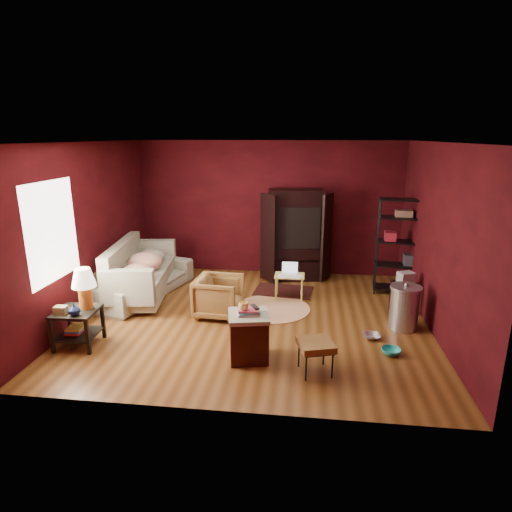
{
  "coord_description": "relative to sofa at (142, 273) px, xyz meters",
  "views": [
    {
      "loc": [
        0.81,
        -6.45,
        2.9
      ],
      "look_at": [
        0.0,
        0.2,
        1.0
      ],
      "focal_mm": 30.0,
      "sensor_mm": 36.0,
      "label": 1
    }
  ],
  "objects": [
    {
      "name": "room",
      "position": [
        2.16,
        -0.79,
        0.96
      ],
      "size": [
        5.54,
        5.04,
        2.84
      ],
      "color": "brown",
      "rests_on": "ground"
    },
    {
      "name": "sofa",
      "position": [
        0.0,
        0.0,
        0.0
      ],
      "size": [
        1.21,
        2.35,
        0.88
      ],
      "primitive_type": "imported",
      "rotation": [
        0.0,
        0.0,
        1.31
      ],
      "color": "#9B9E88",
      "rests_on": "ground"
    },
    {
      "name": "armchair",
      "position": [
        1.61,
        -0.76,
        -0.07
      ],
      "size": [
        0.72,
        0.76,
        0.74
      ],
      "primitive_type": "imported",
      "rotation": [
        0.0,
        0.0,
        1.5
      ],
      "color": "black",
      "rests_on": "ground"
    },
    {
      "name": "pet_bowl_steel",
      "position": [
        4.01,
        -1.31,
        -0.31
      ],
      "size": [
        0.26,
        0.07,
        0.26
      ],
      "primitive_type": "imported",
      "rotation": [
        0.0,
        0.0,
        0.03
      ],
      "color": "silver",
      "rests_on": "ground"
    },
    {
      "name": "pet_bowl_turquoise",
      "position": [
        4.21,
        -1.77,
        -0.31
      ],
      "size": [
        0.27,
        0.1,
        0.26
      ],
      "primitive_type": "imported",
      "rotation": [
        0.0,
        0.0,
        0.09
      ],
      "color": "#25ACA6",
      "rests_on": "ground"
    },
    {
      "name": "vase",
      "position": [
        -0.09,
        -2.19,
        0.17
      ],
      "size": [
        0.21,
        0.21,
        0.16
      ],
      "primitive_type": "imported",
      "rotation": [
        0.0,
        0.0,
        -0.39
      ],
      "color": "#0C193D",
      "rests_on": "side_table"
    },
    {
      "name": "mug",
      "position": [
        2.23,
        -2.14,
        0.34
      ],
      "size": [
        0.14,
        0.12,
        0.13
      ],
      "primitive_type": "imported",
      "rotation": [
        0.0,
        0.0,
        -0.11
      ],
      "color": "#FFDB7C",
      "rests_on": "hamper"
    },
    {
      "name": "side_table",
      "position": [
        -0.11,
        -1.97,
        0.23
      ],
      "size": [
        0.59,
        0.59,
        1.12
      ],
      "rotation": [
        0.0,
        0.0,
        0.05
      ],
      "color": "black",
      "rests_on": "ground"
    },
    {
      "name": "sofa_cushions",
      "position": [
        -0.03,
        -0.05,
        0.01
      ],
      "size": [
        1.17,
        2.31,
        0.93
      ],
      "rotation": [
        0.0,
        0.0,
        0.13
      ],
      "color": "#9B9E88",
      "rests_on": "sofa"
    },
    {
      "name": "hamper",
      "position": [
        2.29,
        -2.1,
        -0.11
      ],
      "size": [
        0.62,
        0.62,
        0.74
      ],
      "rotation": [
        0.0,
        0.0,
        0.2
      ],
      "color": "#3F190E",
      "rests_on": "ground"
    },
    {
      "name": "footstool",
      "position": [
        3.17,
        -2.36,
        -0.07
      ],
      "size": [
        0.52,
        0.52,
        0.43
      ],
      "rotation": [
        0.0,
        0.0,
        0.29
      ],
      "color": "black",
      "rests_on": "ground"
    },
    {
      "name": "rug_round",
      "position": [
        2.47,
        -0.36,
        -0.44
      ],
      "size": [
        1.45,
        1.45,
        0.01
      ],
      "rotation": [
        0.0,
        0.0,
        -0.12
      ],
      "color": "beige",
      "rests_on": "ground"
    },
    {
      "name": "rug_oriental",
      "position": [
        2.6,
        0.51,
        -0.43
      ],
      "size": [
        1.15,
        0.83,
        0.01
      ],
      "rotation": [
        0.0,
        0.0,
        -0.11
      ],
      "color": "#431512",
      "rests_on": "ground"
    },
    {
      "name": "laptop_desk",
      "position": [
        2.73,
        0.15,
        -0.03
      ],
      "size": [
        0.53,
        0.43,
        0.66
      ],
      "rotation": [
        0.0,
        0.0,
        0.0
      ],
      "color": "#EAF36F",
      "rests_on": "ground"
    },
    {
      "name": "tv_armoire",
      "position": [
        2.79,
        1.32,
        0.53
      ],
      "size": [
        1.44,
        0.93,
        1.85
      ],
      "rotation": [
        0.0,
        0.0,
        0.18
      ],
      "color": "black",
      "rests_on": "ground"
    },
    {
      "name": "wire_shelving",
      "position": [
        4.76,
        0.7,
        0.55
      ],
      "size": [
        0.91,
        0.47,
        1.8
      ],
      "rotation": [
        0.0,
        0.0,
        -0.1
      ],
      "color": "black",
      "rests_on": "ground"
    },
    {
      "name": "small_stand",
      "position": [
        4.68,
        -0.24,
        0.09
      ],
      "size": [
        0.46,
        0.46,
        0.71
      ],
      "rotation": [
        0.0,
        0.0,
        0.38
      ],
      "color": "black",
      "rests_on": "ground"
    },
    {
      "name": "trash_can",
      "position": [
        4.54,
        -0.89,
        -0.09
      ],
      "size": [
        0.58,
        0.58,
        0.74
      ],
      "rotation": [
        0.0,
        0.0,
        -0.26
      ],
      "color": "#B9B9C1",
      "rests_on": "ground"
    }
  ]
}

